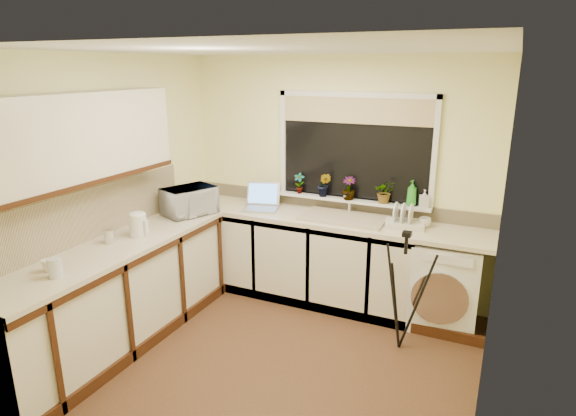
{
  "coord_description": "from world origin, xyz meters",
  "views": [
    {
      "loc": [
        1.61,
        -3.15,
        2.34
      ],
      "look_at": [
        -0.1,
        0.55,
        1.15
      ],
      "focal_mm": 30.41,
      "sensor_mm": 36.0,
      "label": 1
    }
  ],
  "objects_px": {
    "kettle": "(138,225)",
    "tripod": "(403,291)",
    "steel_jar": "(109,236)",
    "glass_jug": "(55,268)",
    "microwave": "(189,201)",
    "cup_left": "(48,265)",
    "plant_d": "(385,192)",
    "washing_machine": "(444,283)",
    "laptop": "(262,202)",
    "plant_c": "(349,188)",
    "plant_b": "(324,185)",
    "soap_bottle_green": "(412,193)",
    "plant_a": "(299,183)",
    "dish_rack": "(404,224)",
    "cup_back": "(425,222)",
    "soap_bottle_clear": "(424,199)"
  },
  "relations": [
    {
      "from": "plant_c",
      "to": "soap_bottle_green",
      "type": "distance_m",
      "value": 0.62
    },
    {
      "from": "microwave",
      "to": "dish_rack",
      "type": "bearing_deg",
      "value": -54.42
    },
    {
      "from": "soap_bottle_green",
      "to": "plant_b",
      "type": "bearing_deg",
      "value": -177.87
    },
    {
      "from": "glass_jug",
      "to": "microwave",
      "type": "relative_size",
      "value": 0.28
    },
    {
      "from": "tripod",
      "to": "plant_d",
      "type": "xyz_separation_m",
      "value": [
        -0.39,
        0.79,
        0.63
      ]
    },
    {
      "from": "kettle",
      "to": "glass_jug",
      "type": "height_order",
      "value": "kettle"
    },
    {
      "from": "cup_left",
      "to": "dish_rack",
      "type": "bearing_deg",
      "value": 44.52
    },
    {
      "from": "plant_d",
      "to": "cup_back",
      "type": "relative_size",
      "value": 1.96
    },
    {
      "from": "soap_bottle_green",
      "to": "cup_left",
      "type": "distance_m",
      "value": 3.18
    },
    {
      "from": "kettle",
      "to": "plant_d",
      "type": "bearing_deg",
      "value": 38.35
    },
    {
      "from": "plant_d",
      "to": "washing_machine",
      "type": "bearing_deg",
      "value": -18.46
    },
    {
      "from": "laptop",
      "to": "microwave",
      "type": "bearing_deg",
      "value": -153.49
    },
    {
      "from": "cup_back",
      "to": "microwave",
      "type": "bearing_deg",
      "value": -165.53
    },
    {
      "from": "plant_a",
      "to": "soap_bottle_clear",
      "type": "bearing_deg",
      "value": 0.29
    },
    {
      "from": "laptop",
      "to": "plant_d",
      "type": "distance_m",
      "value": 1.28
    },
    {
      "from": "washing_machine",
      "to": "kettle",
      "type": "distance_m",
      "value": 2.82
    },
    {
      "from": "microwave",
      "to": "cup_left",
      "type": "distance_m",
      "value": 1.62
    },
    {
      "from": "kettle",
      "to": "soap_bottle_green",
      "type": "distance_m",
      "value": 2.54
    },
    {
      "from": "tripod",
      "to": "cup_back",
      "type": "bearing_deg",
      "value": 68.91
    },
    {
      "from": "laptop",
      "to": "cup_left",
      "type": "bearing_deg",
      "value": -122.78
    },
    {
      "from": "laptop",
      "to": "kettle",
      "type": "height_order",
      "value": "laptop"
    },
    {
      "from": "kettle",
      "to": "tripod",
      "type": "relative_size",
      "value": 0.19
    },
    {
      "from": "kettle",
      "to": "cup_left",
      "type": "xyz_separation_m",
      "value": [
        -0.07,
        -0.88,
        -0.05
      ]
    },
    {
      "from": "tripod",
      "to": "cup_back",
      "type": "height_order",
      "value": "tripod"
    },
    {
      "from": "plant_a",
      "to": "dish_rack",
      "type": "bearing_deg",
      "value": -9.97
    },
    {
      "from": "washing_machine",
      "to": "plant_c",
      "type": "relative_size",
      "value": 3.59
    },
    {
      "from": "plant_a",
      "to": "plant_c",
      "type": "bearing_deg",
      "value": -1.88
    },
    {
      "from": "plant_d",
      "to": "soap_bottle_clear",
      "type": "relative_size",
      "value": 1.29
    },
    {
      "from": "kettle",
      "to": "steel_jar",
      "type": "height_order",
      "value": "kettle"
    },
    {
      "from": "microwave",
      "to": "plant_d",
      "type": "height_order",
      "value": "plant_d"
    },
    {
      "from": "plant_c",
      "to": "cup_left",
      "type": "xyz_separation_m",
      "value": [
        -1.53,
        -2.29,
        -0.22
      ]
    },
    {
      "from": "cup_left",
      "to": "soap_bottle_clear",
      "type": "bearing_deg",
      "value": 45.57
    },
    {
      "from": "soap_bottle_clear",
      "to": "cup_left",
      "type": "relative_size",
      "value": 1.79
    },
    {
      "from": "steel_jar",
      "to": "cup_left",
      "type": "bearing_deg",
      "value": -87.29
    },
    {
      "from": "tripod",
      "to": "plant_b",
      "type": "height_order",
      "value": "plant_b"
    },
    {
      "from": "washing_machine",
      "to": "cup_left",
      "type": "height_order",
      "value": "cup_left"
    },
    {
      "from": "plant_b",
      "to": "plant_c",
      "type": "xyz_separation_m",
      "value": [
        0.26,
        -0.0,
        -0.01
      ]
    },
    {
      "from": "washing_machine",
      "to": "laptop",
      "type": "height_order",
      "value": "laptop"
    },
    {
      "from": "plant_b",
      "to": "plant_c",
      "type": "relative_size",
      "value": 1.07
    },
    {
      "from": "cup_back",
      "to": "steel_jar",
      "type": "bearing_deg",
      "value": -146.52
    },
    {
      "from": "glass_jug",
      "to": "microwave",
      "type": "bearing_deg",
      "value": 91.53
    },
    {
      "from": "washing_machine",
      "to": "plant_d",
      "type": "relative_size",
      "value": 3.72
    },
    {
      "from": "tripod",
      "to": "plant_c",
      "type": "xyz_separation_m",
      "value": [
        -0.74,
        0.77,
        0.64
      ]
    },
    {
      "from": "cup_back",
      "to": "tripod",
      "type": "bearing_deg",
      "value": -93.09
    },
    {
      "from": "plant_b",
      "to": "plant_d",
      "type": "height_order",
      "value": "plant_b"
    },
    {
      "from": "plant_b",
      "to": "washing_machine",
      "type": "bearing_deg",
      "value": -8.77
    },
    {
      "from": "plant_a",
      "to": "plant_c",
      "type": "height_order",
      "value": "plant_c"
    },
    {
      "from": "glass_jug",
      "to": "soap_bottle_green",
      "type": "height_order",
      "value": "soap_bottle_green"
    },
    {
      "from": "plant_c",
      "to": "laptop",
      "type": "bearing_deg",
      "value": -168.84
    },
    {
      "from": "dish_rack",
      "to": "microwave",
      "type": "bearing_deg",
      "value": -178.22
    }
  ]
}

